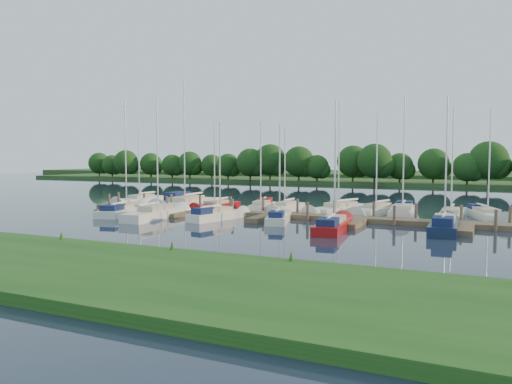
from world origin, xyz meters
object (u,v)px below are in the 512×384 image
at_px(dock, 271,215).
at_px(sailboat_n_5, 286,208).
at_px(sailboat_s_2, 217,216).
at_px(sailboat_n_0, 141,201).
at_px(motorboat, 176,203).

bearing_deg(dock, sailboat_n_5, 99.31).
bearing_deg(sailboat_s_2, sailboat_n_5, 85.02).
relative_size(sailboat_n_0, sailboat_n_5, 1.18).
relative_size(sailboat_n_5, sailboat_s_2, 0.98).
relative_size(sailboat_n_0, sailboat_s_2, 1.16).
bearing_deg(sailboat_s_2, dock, 53.82).
xyz_separation_m(motorboat, sailboat_s_2, (9.77, -8.16, -0.07)).
xyz_separation_m(dock, sailboat_s_2, (-3.68, -3.31, 0.13)).
distance_m(dock, motorboat, 14.30).
xyz_separation_m(dock, sailboat_n_5, (-0.94, 5.74, 0.07)).
distance_m(sailboat_n_5, sailboat_s_2, 9.45).
height_order(dock, sailboat_n_5, sailboat_n_5).
xyz_separation_m(motorboat, sailboat_n_5, (12.51, 0.89, -0.12)).
xyz_separation_m(sailboat_n_5, sailboat_s_2, (-2.74, -9.05, 0.06)).
bearing_deg(sailboat_n_0, motorboat, 168.25).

